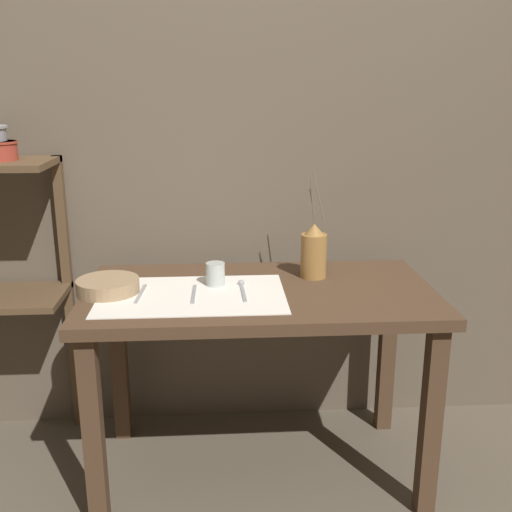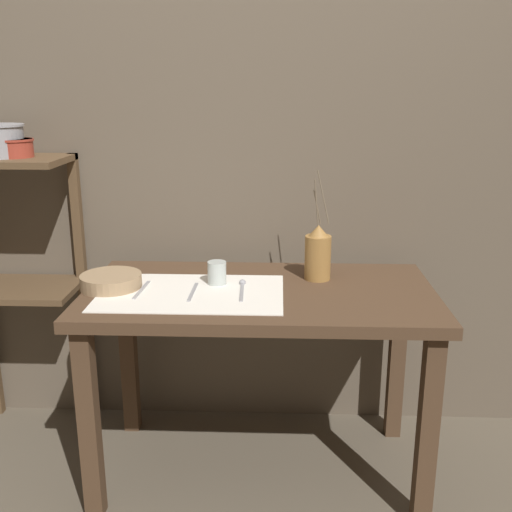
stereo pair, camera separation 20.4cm
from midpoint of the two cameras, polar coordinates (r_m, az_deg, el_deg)
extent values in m
plane|color=brown|center=(2.42, 2.88, -19.65)|extent=(12.00, 12.00, 0.00)
cube|color=brown|center=(2.41, 3.19, 11.04)|extent=(7.00, 0.06, 2.40)
cube|color=#4C3523|center=(2.09, 3.14, -3.74)|extent=(1.21, 0.65, 0.04)
cube|color=#4C3523|center=(2.07, -12.83, -15.44)|extent=(0.06, 0.06, 0.68)
cube|color=#4C3523|center=(2.09, 18.86, -15.63)|extent=(0.06, 0.06, 0.68)
cube|color=#4C3523|center=(2.52, -9.76, -9.24)|extent=(0.06, 0.06, 0.68)
cube|color=#4C3523|center=(2.54, 15.56, -9.46)|extent=(0.06, 0.06, 0.68)
cube|color=brown|center=(2.39, -20.70, 8.49)|extent=(0.46, 0.31, 0.02)
cube|color=brown|center=(2.50, -19.57, -3.02)|extent=(0.46, 0.31, 0.02)
cube|color=brown|center=(2.57, -13.95, -3.37)|extent=(0.04, 0.04, 1.15)
cube|color=white|center=(2.04, -3.35, -3.56)|extent=(0.63, 0.40, 0.00)
cylinder|color=olive|center=(2.19, 8.57, -0.19)|extent=(0.09, 0.09, 0.16)
cone|color=olive|center=(2.16, 8.68, 2.38)|extent=(0.07, 0.07, 0.04)
cylinder|color=brown|center=(2.15, 9.16, 5.53)|extent=(0.05, 0.03, 0.19)
cylinder|color=brown|center=(2.14, 8.59, 4.58)|extent=(0.03, 0.01, 0.13)
cylinder|color=brown|center=(2.13, 8.52, 5.04)|extent=(0.02, 0.01, 0.17)
cylinder|color=#9E7F5B|center=(2.12, -10.99, -2.41)|extent=(0.21, 0.21, 0.05)
cylinder|color=#B7C1BC|center=(2.11, -0.98, -1.65)|extent=(0.07, 0.07, 0.08)
cube|color=#939399|center=(2.08, -8.10, -3.24)|extent=(0.02, 0.18, 0.00)
cube|color=#939399|center=(2.04, -3.20, -3.48)|extent=(0.01, 0.18, 0.00)
cube|color=#939399|center=(2.03, 1.52, -3.49)|extent=(0.02, 0.18, 0.00)
sphere|color=#939399|center=(2.12, 1.46, -2.60)|extent=(0.02, 0.02, 0.02)
cylinder|color=#9E3828|center=(2.37, -19.76, 9.64)|extent=(0.14, 0.14, 0.07)
cylinder|color=#9E3828|center=(2.37, -19.83, 10.35)|extent=(0.14, 0.14, 0.01)
camera|label=1|loc=(0.10, -87.14, 0.82)|focal=42.00mm
camera|label=2|loc=(0.10, 92.86, -0.82)|focal=42.00mm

